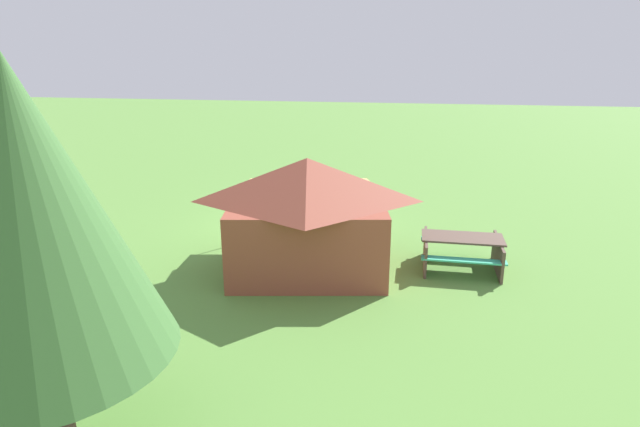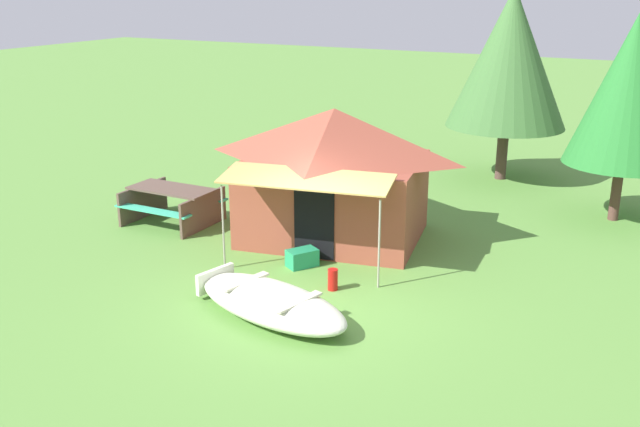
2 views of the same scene
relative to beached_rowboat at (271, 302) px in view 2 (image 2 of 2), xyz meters
The scene contains 8 objects.
ground_plane 0.89m from the beached_rowboat, 76.34° to the left, with size 80.00×80.00×0.00m, color #5A8D3C.
beached_rowboat is the anchor object (origin of this frame).
canvas_cabin_tent 3.89m from the beached_rowboat, 101.68° to the left, with size 4.07×4.19×2.61m.
picnic_table 5.09m from the beached_rowboat, 145.54° to the left, with size 1.82×1.53×0.77m.
cooler_box 2.09m from the beached_rowboat, 105.73° to the left, with size 0.54×0.33×0.32m, color #23935F.
fuel_can 1.39m from the beached_rowboat, 73.61° to the left, with size 0.17×0.17×0.37m, color red.
pine_tree_back_left 10.13m from the beached_rowboat, 83.56° to the left, with size 2.98×2.98×4.81m.
pine_tree_far_center 8.88m from the beached_rowboat, 61.16° to the left, with size 2.40×2.40×4.33m.
Camera 2 is at (5.16, -9.45, 4.99)m, focal length 40.59 mm.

